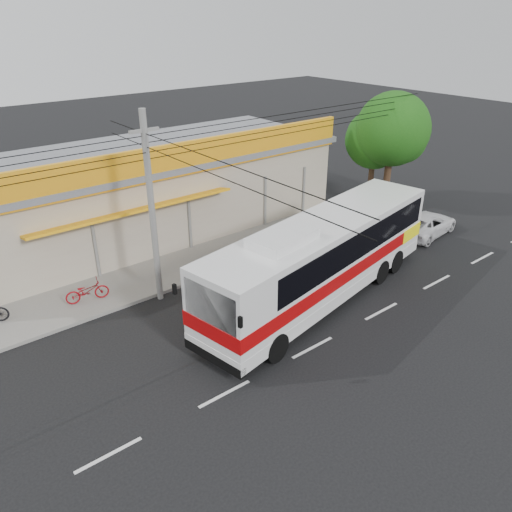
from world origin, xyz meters
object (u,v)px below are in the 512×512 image
(coach_bus, at_px, (325,253))
(white_car, at_px, (427,224))
(utility_pole, at_px, (146,147))
(tree_far, at_px, (395,132))
(tree_near, at_px, (377,141))
(motorbike_red, at_px, (87,291))

(coach_bus, relative_size, white_car, 3.11)
(utility_pole, xyz_separation_m, tree_far, (16.40, 0.76, -1.78))
(white_car, bearing_deg, tree_near, -22.23)
(coach_bus, xyz_separation_m, white_car, (9.46, 1.26, -1.55))
(motorbike_red, relative_size, white_car, 0.42)
(white_car, distance_m, tree_far, 5.91)
(motorbike_red, height_order, utility_pole, utility_pole)
(utility_pole, distance_m, tree_near, 16.74)
(motorbike_red, relative_size, tree_far, 0.25)
(motorbike_red, distance_m, utility_pole, 6.74)
(coach_bus, xyz_separation_m, utility_pole, (-5.56, 4.34, 4.50))
(utility_pole, distance_m, tree_far, 16.52)
(motorbike_red, relative_size, tree_near, 0.30)
(motorbike_red, distance_m, white_car, 18.22)
(motorbike_red, relative_size, utility_pole, 0.05)
(coach_bus, distance_m, utility_pole, 8.37)
(white_car, relative_size, tree_far, 0.59)
(coach_bus, xyz_separation_m, tree_near, (10.85, 6.36, 1.92))
(coach_bus, height_order, utility_pole, utility_pole)
(motorbike_red, bearing_deg, tree_near, -76.46)
(motorbike_red, height_order, tree_near, tree_near)
(white_car, xyz_separation_m, tree_near, (1.39, 5.10, 3.47))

